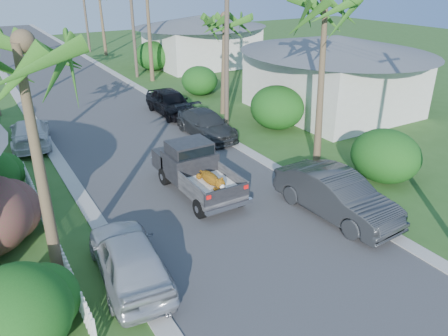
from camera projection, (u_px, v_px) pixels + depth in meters
ground at (290, 271)px, 13.50m from camera, size 120.00×120.00×0.00m
road at (81, 93)px, 33.01m from camera, size 8.00×100.00×0.02m
curb_left at (20, 101)px, 30.99m from camera, size 0.60×100.00×0.06m
curb_right at (135, 86)px, 35.02m from camera, size 0.60×100.00×0.06m
pickup_truck at (193, 167)px, 18.15m from camera, size 1.98×5.12×2.06m
parked_car_rn at (336, 195)px, 16.26m from camera, size 2.12×5.24×1.69m
parked_car_rm at (206, 124)px, 24.20m from camera, size 1.98×4.77×1.38m
parked_car_rf at (170, 102)px, 27.82m from camera, size 1.93×4.73×1.61m
parked_car_ln at (129, 258)px, 12.84m from camera, size 2.26×4.69×1.55m
parked_car_lf at (30, 133)px, 22.95m from camera, size 2.51×4.93×1.37m
palm_l_a at (15, 45)px, 10.07m from camera, size 4.40×4.40×8.20m
palm_r_b at (224, 17)px, 25.84m from camera, size 4.40×4.40×7.20m
shrub_l_a at (17, 313)px, 10.32m from camera, size 2.60×2.86×2.20m
shrub_r_a at (385, 156)px, 18.92m from camera, size 2.80×3.08×2.30m
shrub_r_b at (277, 107)px, 25.22m from camera, size 3.00×3.30×2.50m
shrub_r_c at (199, 81)px, 32.19m from camera, size 2.60×2.86×2.10m
shrub_r_d at (153, 56)px, 40.13m from camera, size 3.20×3.52×2.60m
picket_fence at (49, 229)px, 14.78m from camera, size 0.10×11.00×1.00m
house_right_near at (333, 77)px, 28.03m from camera, size 8.00×9.00×4.80m
house_right_far at (201, 42)px, 42.13m from camera, size 9.00×8.00×4.60m
utility_pole_b at (227, 46)px, 24.37m from camera, size 1.60×0.26×9.00m
utility_pole_c at (133, 22)px, 36.08m from camera, size 1.60×0.26×9.00m
utility_pole_d at (85, 9)px, 47.79m from camera, size 1.60×0.26×9.00m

